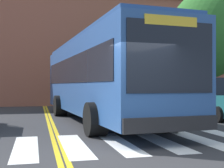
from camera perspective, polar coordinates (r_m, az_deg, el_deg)
name	(u,v)px	position (r m, az deg, el deg)	size (l,w,h in m)	color
ground_plane	(134,157)	(6.79, 4.00, -13.10)	(120.00, 120.00, 0.00)	#303033
crosswalk	(119,143)	(8.25, 1.31, -10.77)	(14.71, 3.42, 0.01)	white
lane_line_yellow_inner	(44,107)	(21.90, -12.33, -4.20)	(0.12, 36.00, 0.01)	gold
lane_line_yellow_outer	(46,107)	(21.90, -11.92, -4.20)	(0.12, 36.00, 0.01)	gold
city_bus	(100,77)	(13.21, -2.26, 1.37)	(3.70, 12.44, 3.45)	#2D5699
car_teal_far_lane	(219,100)	(15.09, 19.05, -2.81)	(2.19, 4.48, 1.84)	#236B70
street_tree_curbside_large	(207,35)	(19.95, 16.93, 8.56)	(6.04, 6.07, 7.26)	#4C3D2D
building_facade	(99,50)	(27.30, -2.30, 6.18)	(39.91, 7.08, 9.13)	#9E5642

